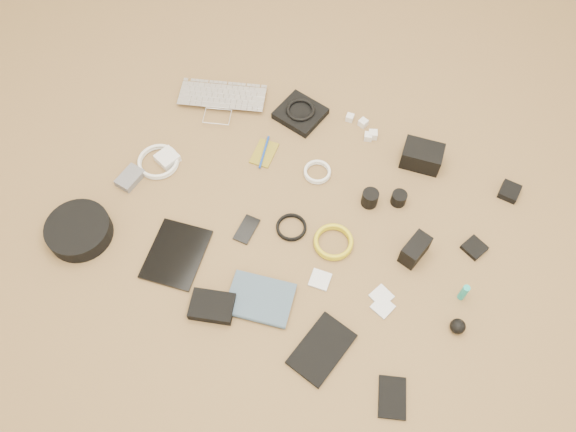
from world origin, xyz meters
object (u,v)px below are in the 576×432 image
at_px(dslr_camera, 422,156).
at_px(headphone_case, 79,231).
at_px(phone, 247,229).
at_px(tablet, 176,254).
at_px(laptop, 220,106).
at_px(paperback, 254,321).

relative_size(dslr_camera, headphone_case, 0.65).
bearing_deg(phone, headphone_case, -153.28).
bearing_deg(tablet, laptop, 96.52).
bearing_deg(tablet, headphone_case, -176.63).
xyz_separation_m(tablet, phone, (0.17, 0.20, -0.00)).
height_order(tablet, paperback, paperback).
relative_size(dslr_camera, phone, 1.35).
xyz_separation_m(laptop, tablet, (0.19, -0.65, -0.01)).
xyz_separation_m(headphone_case, paperback, (0.71, -0.01, -0.02)).
height_order(laptop, headphone_case, headphone_case).
bearing_deg(headphone_case, dslr_camera, 40.62).
height_order(phone, paperback, paperback).
bearing_deg(paperback, laptop, 24.76).
distance_m(dslr_camera, paperback, 0.90).
distance_m(laptop, headphone_case, 0.75).
height_order(headphone_case, paperback, headphone_case).
bearing_deg(laptop, tablet, -92.96).
xyz_separation_m(laptop, phone, (0.37, -0.45, -0.01)).
bearing_deg(laptop, paperback, -73.05).
bearing_deg(dslr_camera, laptop, 178.90).
height_order(dslr_camera, phone, dslr_camera).
distance_m(tablet, headphone_case, 0.36).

